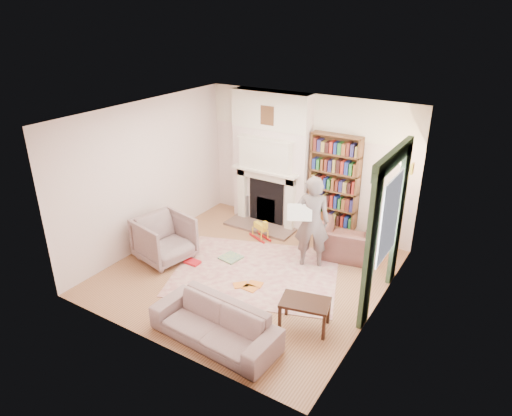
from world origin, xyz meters
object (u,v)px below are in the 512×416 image
Objects in this scene: man_reading at (312,222)px; armchair_left at (164,239)px; paraffin_heater at (244,206)px; armchair_reading at (346,242)px; bookcase at (334,181)px; rocking_horse at (260,229)px; sofa at (215,324)px; coffee_table at (305,314)px.

armchair_left is at bearing 0.24° from man_reading.
armchair_left reaches higher than paraffin_heater.
armchair_reading reaches higher than paraffin_heater.
armchair_left reaches higher than armchair_reading.
paraffin_heater is (-1.98, -0.22, -0.90)m from bookcase.
bookcase is 3.69× the size of rocking_horse.
armchair_reading is 0.92m from man_reading.
armchair_left is at bearing 21.65° from armchair_reading.
sofa is (2.13, -1.34, -0.15)m from armchair_left.
paraffin_heater is (-2.83, 2.74, 0.05)m from coffee_table.
armchair_left is at bearing 151.46° from sofa.
rocking_horse is (-1.14, -0.92, -0.95)m from bookcase.
sofa is at bearing -149.01° from coffee_table.
paraffin_heater reaches higher than coffee_table.
man_reading is at bearing -83.23° from bookcase.
armchair_reading is at bearing -44.82° from armchair_left.
man_reading is at bearing 99.46° from coffee_table.
bookcase is 1.89× the size of armchair_reading.
bookcase reaches higher than man_reading.
man_reading is (2.36, 1.24, 0.44)m from armchair_left.
bookcase is 1.26m from armchair_reading.
armchair_reading is at bearing -154.28° from man_reading.
sofa is 1.09× the size of man_reading.
armchair_reading is 2.27m from coffee_table.
rocking_horse is (0.84, -0.70, -0.05)m from paraffin_heater.
paraffin_heater is at bearing 6.35° from armchair_left.
man_reading is at bearing 41.62° from armchair_reading.
bookcase is at bearing 92.61° from coffee_table.
sofa is 3.14m from rocking_horse.
coffee_table is (3.06, -0.42, -0.19)m from armchair_left.
bookcase is 3.22m from coffee_table.
sofa reaches higher than rocking_horse.
armchair_reading is 1.76m from rocking_horse.
sofa is 1.31m from coffee_table.
rocking_horse is at bearing 120.89° from coffee_table.
armchair_reading is (0.60, -0.70, -0.86)m from bookcase.
bookcase reaches higher than armchair_left.
coffee_table is at bearing -85.71° from armchair_left.
man_reading reaches higher than rocking_horse.
armchair_reading is 0.52× the size of sofa.
armchair_left is at bearing 158.74° from coffee_table.
armchair_left is 1.68× the size of paraffin_heater.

